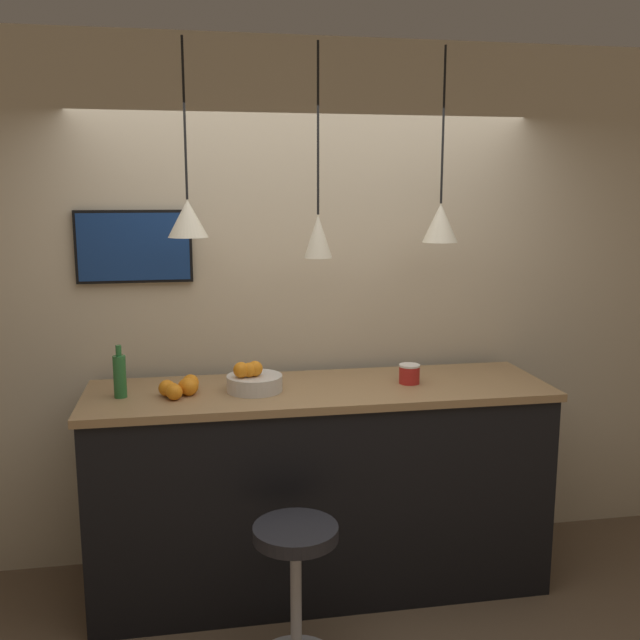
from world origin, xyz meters
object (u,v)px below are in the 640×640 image
object	(u,v)px
bar_stool	(296,569)
fruit_bowl	(253,381)
mounted_tv	(134,247)
juice_bottle	(120,375)
spread_jar	(409,374)

from	to	relation	value
bar_stool	fruit_bowl	distance (m)	0.94
mounted_tv	juice_bottle	bearing A→B (deg)	-98.57
fruit_bowl	juice_bottle	distance (m)	0.65
juice_bottle	spread_jar	xyz separation A→B (m)	(1.46, 0.00, -0.06)
bar_stool	spread_jar	xyz separation A→B (m)	(0.70, 0.64, 0.68)
spread_jar	mounted_tv	xyz separation A→B (m)	(-1.40, 0.42, 0.65)
spread_jar	mounted_tv	world-z (taller)	mounted_tv
juice_bottle	spread_jar	bearing A→B (deg)	0.00
spread_jar	juice_bottle	bearing A→B (deg)	180.00
mounted_tv	fruit_bowl	bearing A→B (deg)	-35.75
juice_bottle	mounted_tv	world-z (taller)	mounted_tv
juice_bottle	spread_jar	size ratio (longest dim) A/B	2.37
juice_bottle	spread_jar	world-z (taller)	juice_bottle
juice_bottle	mounted_tv	bearing A→B (deg)	81.43
spread_jar	mounted_tv	size ratio (longest dim) A/B	0.18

